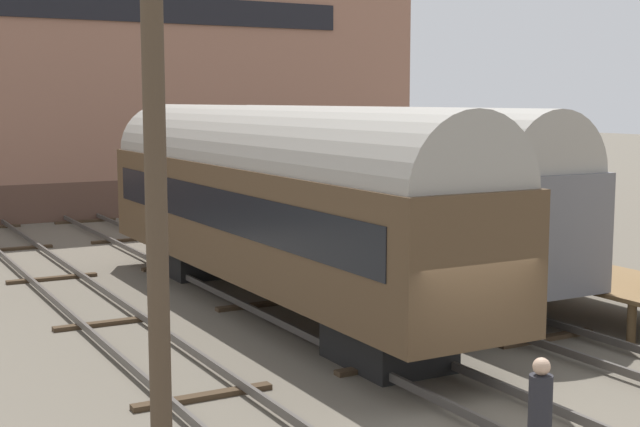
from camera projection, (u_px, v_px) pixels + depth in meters
name	position (u px, v px, depth m)	size (l,w,h in m)	color
ground_plane	(492.00, 413.00, 15.06)	(200.00, 200.00, 0.00)	#60594C
track_middle	(492.00, 405.00, 15.05)	(2.60, 60.00, 0.26)	#4C4742
train_car_brown	(271.00, 195.00, 22.10)	(3.03, 16.37, 5.12)	black
train_car_grey	(362.00, 182.00, 25.98)	(2.99, 16.43, 5.08)	black
person_worker	(540.00, 411.00, 11.90)	(0.32, 0.32, 1.86)	#282833
utility_pole	(154.00, 113.00, 9.40)	(1.80, 0.24, 9.91)	#473828
warehouse_building	(81.00, 35.00, 44.09)	(31.30, 12.09, 16.87)	brown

